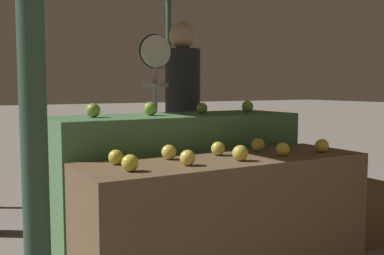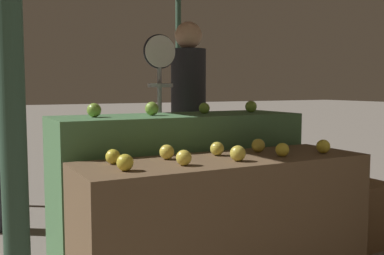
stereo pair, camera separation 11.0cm
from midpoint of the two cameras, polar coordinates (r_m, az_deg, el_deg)
display_counter_front at (r=2.61m, az=5.45°, el=-12.98°), size 1.66×0.55×0.83m
display_counter_back at (r=3.08m, az=-0.70°, el=-8.08°), size 1.66×0.55×1.04m
apple_front_0 at (r=2.13m, az=-7.04°, el=-4.44°), size 0.08×0.08×0.08m
apple_front_1 at (r=2.26m, az=0.35°, el=-3.86°), size 0.08×0.08×0.08m
apple_front_2 at (r=2.41m, az=7.15°, el=-3.28°), size 0.09×0.09×0.09m
apple_front_3 at (r=2.62m, az=12.59°, el=-2.77°), size 0.08×0.08×0.08m
apple_front_4 at (r=2.81m, az=17.41°, el=-2.31°), size 0.08×0.08×0.08m
apple_front_5 at (r=2.33m, az=-8.68°, el=-3.68°), size 0.08×0.08×0.08m
apple_front_6 at (r=2.46m, az=-1.94°, el=-3.13°), size 0.08×0.08×0.08m
apple_front_7 at (r=2.60m, az=4.42°, el=-2.71°), size 0.08×0.08×0.08m
apple_front_8 at (r=2.76m, az=9.55°, el=-2.27°), size 0.08×0.08×0.08m
apple_back_0 at (r=2.79m, az=-11.23°, el=2.17°), size 0.09×0.09×0.09m
apple_back_1 at (r=2.92m, az=-4.04°, el=2.40°), size 0.09×0.09×0.09m
apple_back_2 at (r=3.10m, az=2.59°, el=2.46°), size 0.08×0.08×0.08m
apple_back_3 at (r=3.30m, az=8.45°, el=2.65°), size 0.09×0.09×0.09m
produce_scale at (r=3.56m, az=-3.20°, el=4.52°), size 0.27×0.20×1.64m
person_vendor_at_scale at (r=3.95m, az=0.35°, el=2.76°), size 0.32×0.32×1.79m
wooden_crate_side at (r=3.81m, az=20.32°, el=-10.10°), size 0.49×0.49×0.49m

